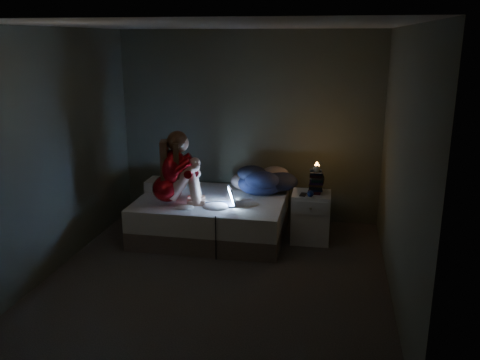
% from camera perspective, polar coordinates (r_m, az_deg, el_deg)
% --- Properties ---
extents(floor, '(3.60, 3.80, 0.02)m').
position_cam_1_polar(floor, '(5.54, -2.48, -10.87)').
color(floor, black).
rests_on(floor, ground).
extents(ceiling, '(3.60, 3.80, 0.02)m').
position_cam_1_polar(ceiling, '(4.95, -2.86, 17.34)').
color(ceiling, silver).
rests_on(ceiling, ground).
extents(wall_back, '(3.60, 0.02, 2.60)m').
position_cam_1_polar(wall_back, '(6.92, 1.01, 6.04)').
color(wall_back, '#505546').
rests_on(wall_back, ground).
extents(wall_front, '(3.60, 0.02, 2.60)m').
position_cam_1_polar(wall_front, '(3.34, -10.26, -5.12)').
color(wall_front, '#505546').
rests_on(wall_front, ground).
extents(wall_left, '(0.02, 3.80, 2.60)m').
position_cam_1_polar(wall_left, '(5.77, -20.45, 3.05)').
color(wall_left, '#505546').
rests_on(wall_left, ground).
extents(wall_right, '(0.02, 3.80, 2.60)m').
position_cam_1_polar(wall_right, '(5.00, 17.98, 1.40)').
color(wall_right, '#505546').
rests_on(wall_right, ground).
extents(bed, '(1.85, 1.39, 0.51)m').
position_cam_1_polar(bed, '(6.49, -3.23, -4.22)').
color(bed, beige).
rests_on(bed, ground).
extents(pillow, '(0.49, 0.35, 0.14)m').
position_cam_1_polar(pillow, '(6.80, -8.45, -0.55)').
color(pillow, silver).
rests_on(pillow, bed).
extents(woman, '(0.64, 0.49, 0.91)m').
position_cam_1_polar(woman, '(6.14, -8.36, 1.40)').
color(woman, '#900005').
rests_on(woman, bed).
extents(laptop, '(0.41, 0.35, 0.24)m').
position_cam_1_polar(laptop, '(6.08, -2.31, -1.87)').
color(laptop, black).
rests_on(laptop, bed).
extents(clothes_pile, '(0.68, 0.56, 0.38)m').
position_cam_1_polar(clothes_pile, '(6.57, 2.37, 0.14)').
color(clothes_pile, navy).
rests_on(clothes_pile, bed).
extents(nightstand, '(0.48, 0.43, 0.63)m').
position_cam_1_polar(nightstand, '(6.36, 8.05, -4.20)').
color(nightstand, silver).
rests_on(nightstand, ground).
extents(book_stack, '(0.19, 0.25, 0.24)m').
position_cam_1_polar(book_stack, '(6.26, 8.67, -0.33)').
color(book_stack, black).
rests_on(book_stack, nightstand).
extents(candle, '(0.07, 0.07, 0.08)m').
position_cam_1_polar(candle, '(6.22, 8.73, 1.11)').
color(candle, beige).
rests_on(candle, book_stack).
extents(phone, '(0.09, 0.15, 0.01)m').
position_cam_1_polar(phone, '(6.17, 7.21, -1.65)').
color(phone, black).
rests_on(phone, nightstand).
extents(blue_orb, '(0.08, 0.08, 0.08)m').
position_cam_1_polar(blue_orb, '(6.10, 8.00, -1.56)').
color(blue_orb, navy).
rests_on(blue_orb, nightstand).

